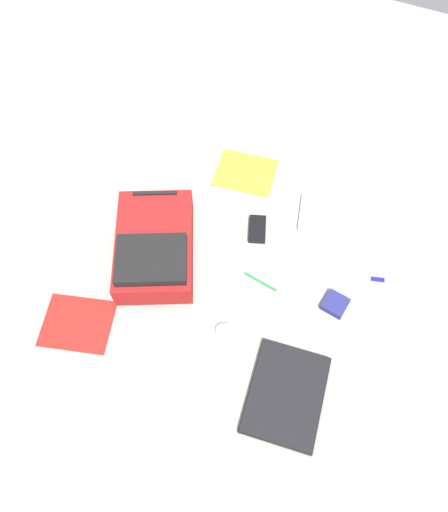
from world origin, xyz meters
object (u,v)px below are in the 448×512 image
(book_blue, at_px, (245,174))
(usb_stick, at_px, (378,279))
(book_manual, at_px, (78,324))
(laptop, at_px, (286,394))
(power_brick, at_px, (257,229))
(book_comic, at_px, (331,216))
(computer_mouse, at_px, (228,332))
(backpack, at_px, (155,247))
(pen_black, at_px, (260,281))
(earbud_pouch, at_px, (335,304))

(book_blue, height_order, usb_stick, book_blue)
(book_manual, bearing_deg, laptop, -85.27)
(laptop, xyz_separation_m, book_blue, (0.84, 0.50, -0.01))
(power_brick, bearing_deg, laptop, -149.82)
(laptop, xyz_separation_m, book_comic, (0.78, 0.08, -0.01))
(book_manual, xyz_separation_m, book_blue, (0.91, -0.31, 0.00))
(book_manual, bearing_deg, computer_mouse, -70.12)
(laptop, relative_size, usb_stick, 7.00)
(backpack, xyz_separation_m, pen_black, (0.06, -0.43, -0.07))
(usb_stick, bearing_deg, earbud_pouch, 144.36)
(computer_mouse, distance_m, power_brick, 0.47)
(book_blue, distance_m, usb_stick, 0.73)
(pen_black, bearing_deg, book_comic, -22.46)
(laptop, height_order, pen_black, laptop)
(backpack, distance_m, book_manual, 0.41)
(power_brick, bearing_deg, computer_mouse, -171.88)
(laptop, height_order, book_comic, laptop)
(laptop, relative_size, pen_black, 2.52)
(book_manual, bearing_deg, usb_stick, -57.30)
(backpack, relative_size, book_blue, 1.89)
(pen_black, bearing_deg, computer_mouse, 172.71)
(power_brick, distance_m, usb_stick, 0.53)
(usb_stick, bearing_deg, power_brick, 87.97)
(pen_black, height_order, earbud_pouch, earbud_pouch)
(backpack, bearing_deg, usb_stick, -73.41)
(power_brick, xyz_separation_m, usb_stick, (-0.02, -0.53, -0.01))
(laptop, xyz_separation_m, computer_mouse, (0.13, 0.28, 0.00))
(laptop, relative_size, computer_mouse, 3.69)
(laptop, bearing_deg, book_comic, 5.84)
(book_comic, bearing_deg, book_blue, 81.33)
(computer_mouse, height_order, usb_stick, computer_mouse)
(laptop, height_order, book_blue, laptop)
(backpack, xyz_separation_m, book_blue, (0.53, -0.18, -0.06))
(laptop, height_order, power_brick, laptop)
(earbud_pouch, bearing_deg, backpack, 96.28)
(book_manual, distance_m, earbud_pouch, 0.99)
(backpack, xyz_separation_m, usb_stick, (0.26, -0.86, -0.07))
(book_comic, distance_m, earbud_pouch, 0.40)
(book_comic, bearing_deg, book_manual, 138.98)
(backpack, relative_size, pen_black, 3.67)
(backpack, distance_m, book_comic, 0.76)
(laptop, relative_size, earbud_pouch, 4.21)
(backpack, relative_size, laptop, 1.46)
(backpack, relative_size, power_brick, 4.40)
(book_manual, xyz_separation_m, power_brick, (0.66, -0.47, 0.01))
(laptop, distance_m, pen_black, 0.45)
(laptop, bearing_deg, book_blue, 30.73)
(laptop, bearing_deg, pen_black, 33.13)
(book_blue, bearing_deg, book_manual, 160.93)
(earbud_pouch, bearing_deg, book_blue, 51.37)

